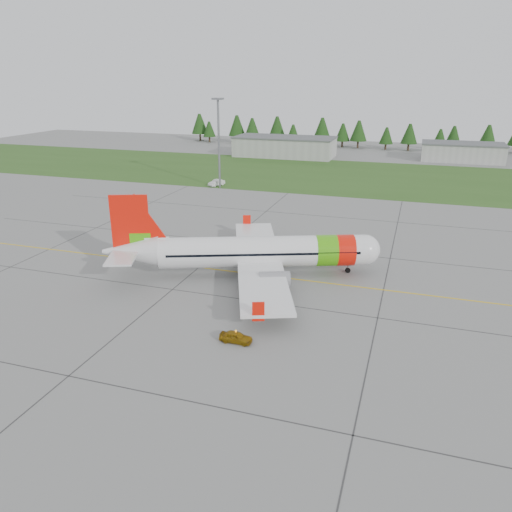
% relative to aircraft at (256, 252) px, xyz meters
% --- Properties ---
extents(ground, '(320.00, 320.00, 0.00)m').
position_rel_aircraft_xyz_m(ground, '(6.63, -8.02, -3.19)').
color(ground, gray).
rests_on(ground, ground).
extents(aircraft, '(34.94, 33.20, 11.05)m').
position_rel_aircraft_xyz_m(aircraft, '(0.00, 0.00, 0.00)').
color(aircraft, white).
rests_on(aircraft, ground).
extents(follow_me_car, '(1.14, 1.35, 3.33)m').
position_rel_aircraft_xyz_m(follow_me_car, '(3.65, -17.80, -1.52)').
color(follow_me_car, '#E7A70C').
rests_on(follow_me_car, ground).
extents(service_van, '(2.02, 1.97, 4.51)m').
position_rel_aircraft_xyz_m(service_van, '(-26.89, 51.54, -0.93)').
color(service_van, silver).
rests_on(service_van, ground).
extents(grass_strip, '(320.00, 50.00, 0.03)m').
position_rel_aircraft_xyz_m(grass_strip, '(6.63, 73.98, -3.17)').
color(grass_strip, '#30561E').
rests_on(grass_strip, ground).
extents(taxi_guideline, '(120.00, 0.25, 0.02)m').
position_rel_aircraft_xyz_m(taxi_guideline, '(6.63, -0.02, -3.18)').
color(taxi_guideline, gold).
rests_on(taxi_guideline, ground).
extents(hangar_west, '(32.00, 14.00, 6.00)m').
position_rel_aircraft_xyz_m(hangar_west, '(-23.37, 101.98, -0.19)').
color(hangar_west, '#A8A8A3').
rests_on(hangar_west, ground).
extents(hangar_east, '(24.00, 12.00, 5.20)m').
position_rel_aircraft_xyz_m(hangar_east, '(31.63, 109.98, -0.59)').
color(hangar_east, '#A8A8A3').
rests_on(hangar_east, ground).
extents(floodlight_mast, '(0.50, 0.50, 20.00)m').
position_rel_aircraft_xyz_m(floodlight_mast, '(-25.37, 49.98, 6.81)').
color(floodlight_mast, slate).
rests_on(floodlight_mast, ground).
extents(treeline, '(160.00, 8.00, 10.00)m').
position_rel_aircraft_xyz_m(treeline, '(6.63, 129.98, 1.81)').
color(treeline, '#1C3F14').
rests_on(treeline, ground).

